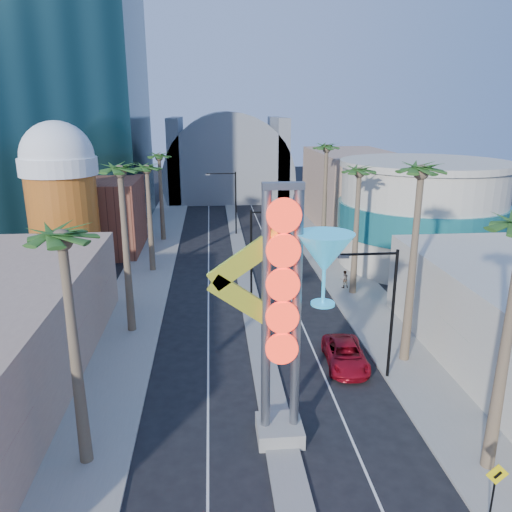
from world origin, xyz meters
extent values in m
plane|color=black|center=(0.00, 0.00, 0.00)|extent=(240.00, 240.00, 0.00)
cube|color=gray|center=(-9.50, 35.00, 0.07)|extent=(5.00, 100.00, 0.15)
cube|color=gray|center=(9.50, 35.00, 0.07)|extent=(5.00, 100.00, 0.15)
cube|color=gray|center=(0.00, 38.00, 0.07)|extent=(1.60, 84.00, 0.15)
cube|color=black|center=(-22.00, 52.00, 25.00)|extent=(20.00, 20.00, 50.00)
cube|color=brown|center=(-16.00, 38.00, 4.00)|extent=(10.00, 10.00, 8.00)
cube|color=tan|center=(16.00, 48.00, 5.00)|extent=(10.00, 20.00, 10.00)
cylinder|color=#B16117|center=(-17.00, 30.00, 5.00)|extent=(6.40, 6.40, 10.00)
cylinder|color=white|center=(-17.00, 30.00, 10.40)|extent=(7.00, 7.00, 1.60)
sphere|color=white|center=(-17.00, 30.00, 11.20)|extent=(6.60, 6.60, 6.60)
cylinder|color=beige|center=(18.00, 30.00, 5.00)|extent=(16.00, 16.00, 10.00)
cylinder|color=teal|center=(18.00, 30.00, 5.00)|extent=(16.60, 16.60, 3.00)
cylinder|color=beige|center=(18.00, 30.00, 10.30)|extent=(16.60, 16.60, 0.60)
cylinder|color=slate|center=(0.00, 72.00, 4.00)|extent=(22.00, 16.00, 22.00)
cube|color=slate|center=(-9.00, 72.00, 7.00)|extent=(2.00, 16.00, 14.00)
cube|color=slate|center=(9.00, 72.00, 7.00)|extent=(2.00, 16.00, 14.00)
cube|color=gray|center=(0.00, 3.00, 0.40)|extent=(2.20, 2.20, 0.80)
cylinder|color=slate|center=(-0.70, 3.00, 6.50)|extent=(0.44, 0.44, 12.00)
cylinder|color=slate|center=(0.70, 3.00, 6.50)|extent=(0.44, 0.44, 12.00)
cube|color=slate|center=(0.00, 3.00, 12.40)|extent=(1.80, 0.50, 0.30)
cylinder|color=red|center=(0.00, 2.65, 11.20)|extent=(1.50, 0.25, 1.50)
cylinder|color=red|center=(0.00, 2.65, 9.65)|extent=(1.50, 0.25, 1.50)
cylinder|color=red|center=(0.00, 2.65, 8.10)|extent=(1.50, 0.25, 1.50)
cylinder|color=red|center=(0.00, 2.65, 6.55)|extent=(1.50, 0.25, 1.50)
cylinder|color=red|center=(0.00, 2.65, 5.00)|extent=(1.50, 0.25, 1.50)
cube|color=yellow|center=(-1.60, 3.00, 9.20)|extent=(3.47, 0.25, 2.80)
cube|color=yellow|center=(-1.60, 3.00, 7.20)|extent=(3.47, 0.25, 2.80)
cone|color=#249DCC|center=(1.90, 3.00, 9.40)|extent=(2.60, 2.60, 1.80)
cylinder|color=#249DCC|center=(1.90, 3.00, 7.80)|extent=(0.16, 0.16, 1.60)
cylinder|color=#249DCC|center=(1.90, 3.00, 7.00)|extent=(1.10, 1.10, 0.12)
cylinder|color=black|center=(7.40, -3.00, 1.40)|extent=(0.08, 0.08, 2.50)
cube|color=yellow|center=(7.40, -3.06, 2.35)|extent=(0.92, 0.04, 0.92)
cylinder|color=black|center=(0.00, 20.00, 4.00)|extent=(0.18, 0.18, 8.00)
cube|color=black|center=(1.80, 20.00, 7.80)|extent=(3.60, 0.12, 0.12)
cube|color=slate|center=(3.40, 20.00, 7.70)|extent=(0.60, 0.25, 0.18)
cylinder|color=black|center=(0.00, 44.00, 4.00)|extent=(0.18, 0.18, 8.00)
cube|color=black|center=(-1.80, 44.00, 7.80)|extent=(3.60, 0.12, 0.12)
cube|color=slate|center=(-3.40, 44.00, 7.70)|extent=(0.60, 0.25, 0.18)
cylinder|color=black|center=(7.20, 8.00, 4.00)|extent=(0.18, 0.18, 8.00)
cube|color=black|center=(5.58, 8.00, 7.80)|extent=(3.24, 0.12, 0.12)
cube|color=slate|center=(4.14, 8.00, 7.70)|extent=(0.60, 0.25, 0.18)
cylinder|color=brown|center=(-9.00, 2.00, 5.25)|extent=(0.40, 0.40, 10.50)
sphere|color=#224A18|center=(-9.00, 2.00, 10.50)|extent=(2.40, 2.40, 2.40)
cylinder|color=brown|center=(-9.00, 16.00, 5.75)|extent=(0.40, 0.40, 11.50)
sphere|color=#224A18|center=(-9.00, 16.00, 11.50)|extent=(2.40, 2.40, 2.40)
cylinder|color=brown|center=(-9.00, 30.00, 5.00)|extent=(0.40, 0.40, 10.00)
sphere|color=#224A18|center=(-9.00, 30.00, 10.00)|extent=(2.40, 2.40, 2.40)
cylinder|color=brown|center=(-9.00, 42.00, 5.00)|extent=(0.40, 0.40, 10.00)
sphere|color=#224A18|center=(-9.00, 42.00, 10.00)|extent=(2.40, 2.40, 2.40)
cylinder|color=brown|center=(9.00, 0.00, 5.50)|extent=(0.40, 0.40, 11.00)
cylinder|color=brown|center=(9.00, 10.00, 6.00)|extent=(0.40, 0.40, 12.00)
sphere|color=#224A18|center=(9.00, 10.00, 12.00)|extent=(2.40, 2.40, 2.40)
cylinder|color=brown|center=(9.00, 22.00, 5.25)|extent=(0.40, 0.40, 10.50)
sphere|color=#224A18|center=(9.00, 22.00, 10.50)|extent=(2.40, 2.40, 2.40)
cylinder|color=brown|center=(9.00, 34.00, 5.75)|extent=(0.40, 0.40, 11.50)
sphere|color=#224A18|center=(9.00, 34.00, 11.50)|extent=(2.40, 2.40, 2.40)
imported|color=#A50C1C|center=(5.08, 9.74, 0.72)|extent=(2.79, 5.37, 1.44)
imported|color=gray|center=(8.55, 23.21, 0.94)|extent=(0.83, 0.68, 1.59)
camera|label=1|loc=(-3.03, -17.77, 15.54)|focal=35.00mm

